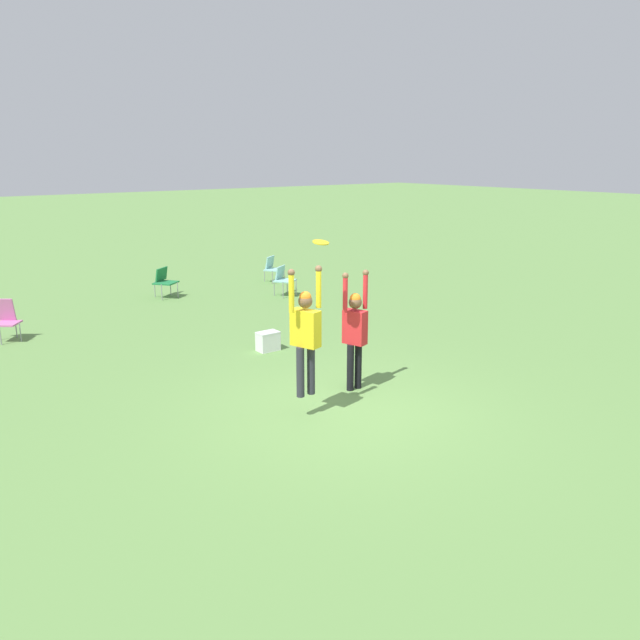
{
  "coord_description": "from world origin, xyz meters",
  "views": [
    {
      "loc": [
        -5.81,
        -6.96,
        3.85
      ],
      "look_at": [
        0.04,
        0.68,
        1.3
      ],
      "focal_mm": 35.0,
      "sensor_mm": 36.0,
      "label": 1
    }
  ],
  "objects_px": {
    "camping_chair_1": "(283,278)",
    "camping_chair_3": "(164,280)",
    "person_jumping": "(305,330)",
    "frisbee": "(321,242)",
    "camping_chair_0": "(5,317)",
    "cooler_box": "(268,341)",
    "person_defending": "(355,328)",
    "camping_chair_2": "(273,267)"
  },
  "relations": [
    {
      "from": "person_jumping",
      "to": "person_defending",
      "type": "distance_m",
      "value": 1.41
    },
    {
      "from": "camping_chair_3",
      "to": "cooler_box",
      "type": "distance_m",
      "value": 5.96
    },
    {
      "from": "camping_chair_0",
      "to": "person_jumping",
      "type": "bearing_deg",
      "value": 148.55
    },
    {
      "from": "person_jumping",
      "to": "camping_chair_3",
      "type": "height_order",
      "value": "person_jumping"
    },
    {
      "from": "person_defending",
      "to": "camping_chair_1",
      "type": "height_order",
      "value": "person_defending"
    },
    {
      "from": "person_jumping",
      "to": "person_defending",
      "type": "bearing_deg",
      "value": -90.0
    },
    {
      "from": "person_jumping",
      "to": "camping_chair_0",
      "type": "height_order",
      "value": "person_jumping"
    },
    {
      "from": "camping_chair_2",
      "to": "camping_chair_3",
      "type": "distance_m",
      "value": 3.64
    },
    {
      "from": "frisbee",
      "to": "cooler_box",
      "type": "height_order",
      "value": "frisbee"
    },
    {
      "from": "camping_chair_1",
      "to": "camping_chair_3",
      "type": "xyz_separation_m",
      "value": [
        -2.76,
        1.83,
        -0.01
      ]
    },
    {
      "from": "camping_chair_2",
      "to": "camping_chair_3",
      "type": "relative_size",
      "value": 0.93
    },
    {
      "from": "camping_chair_0",
      "to": "camping_chair_3",
      "type": "height_order",
      "value": "camping_chair_0"
    },
    {
      "from": "camping_chair_3",
      "to": "cooler_box",
      "type": "xyz_separation_m",
      "value": [
        -0.4,
        -5.94,
        -0.29
      ]
    },
    {
      "from": "person_jumping",
      "to": "camping_chair_0",
      "type": "xyz_separation_m",
      "value": [
        -2.71,
        7.15,
        -0.86
      ]
    },
    {
      "from": "frisbee",
      "to": "camping_chair_3",
      "type": "bearing_deg",
      "value": 81.67
    },
    {
      "from": "cooler_box",
      "to": "frisbee",
      "type": "bearing_deg",
      "value": -107.02
    },
    {
      "from": "person_jumping",
      "to": "frisbee",
      "type": "bearing_deg",
      "value": -82.72
    },
    {
      "from": "camping_chair_2",
      "to": "person_jumping",
      "type": "bearing_deg",
      "value": 26.52
    },
    {
      "from": "person_defending",
      "to": "camping_chair_3",
      "type": "relative_size",
      "value": 2.39
    },
    {
      "from": "frisbee",
      "to": "camping_chair_2",
      "type": "distance_m",
      "value": 10.41
    },
    {
      "from": "camping_chair_1",
      "to": "cooler_box",
      "type": "height_order",
      "value": "camping_chair_1"
    },
    {
      "from": "person_defending",
      "to": "frisbee",
      "type": "distance_m",
      "value": 1.77
    },
    {
      "from": "camping_chair_0",
      "to": "camping_chair_2",
      "type": "distance_m",
      "value": 8.31
    },
    {
      "from": "person_defending",
      "to": "person_jumping",
      "type": "bearing_deg",
      "value": -90.0
    },
    {
      "from": "camping_chair_0",
      "to": "camping_chair_1",
      "type": "distance_m",
      "value": 7.2
    },
    {
      "from": "person_defending",
      "to": "camping_chair_1",
      "type": "xyz_separation_m",
      "value": [
        3.18,
        6.81,
        -0.57
      ]
    },
    {
      "from": "person_defending",
      "to": "cooler_box",
      "type": "relative_size",
      "value": 4.61
    },
    {
      "from": "camping_chair_1",
      "to": "camping_chair_2",
      "type": "relative_size",
      "value": 1.04
    },
    {
      "from": "person_jumping",
      "to": "frisbee",
      "type": "height_order",
      "value": "frisbee"
    },
    {
      "from": "camping_chair_1",
      "to": "camping_chair_3",
      "type": "relative_size",
      "value": 0.96
    },
    {
      "from": "camping_chair_2",
      "to": "camping_chair_0",
      "type": "bearing_deg",
      "value": -19.31
    },
    {
      "from": "person_defending",
      "to": "camping_chair_2",
      "type": "distance_m",
      "value": 9.62
    },
    {
      "from": "person_defending",
      "to": "camping_chair_3",
      "type": "bearing_deg",
      "value": 159.71
    },
    {
      "from": "camping_chair_2",
      "to": "cooler_box",
      "type": "height_order",
      "value": "camping_chair_2"
    },
    {
      "from": "cooler_box",
      "to": "camping_chair_1",
      "type": "bearing_deg",
      "value": 52.38
    },
    {
      "from": "person_jumping",
      "to": "camping_chair_2",
      "type": "distance_m",
      "value": 10.62
    },
    {
      "from": "camping_chair_1",
      "to": "cooler_box",
      "type": "xyz_separation_m",
      "value": [
        -3.16,
        -4.11,
        -0.31
      ]
    },
    {
      "from": "camping_chair_2",
      "to": "person_defending",
      "type": "bearing_deg",
      "value": 32.04
    },
    {
      "from": "person_defending",
      "to": "cooler_box",
      "type": "distance_m",
      "value": 2.85
    },
    {
      "from": "camping_chair_1",
      "to": "cooler_box",
      "type": "distance_m",
      "value": 5.19
    },
    {
      "from": "person_jumping",
      "to": "camping_chair_0",
      "type": "relative_size",
      "value": 2.18
    },
    {
      "from": "person_jumping",
      "to": "person_defending",
      "type": "height_order",
      "value": "person_jumping"
    }
  ]
}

